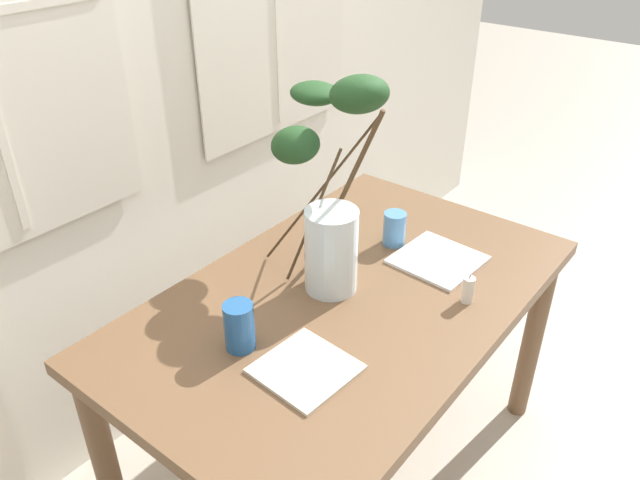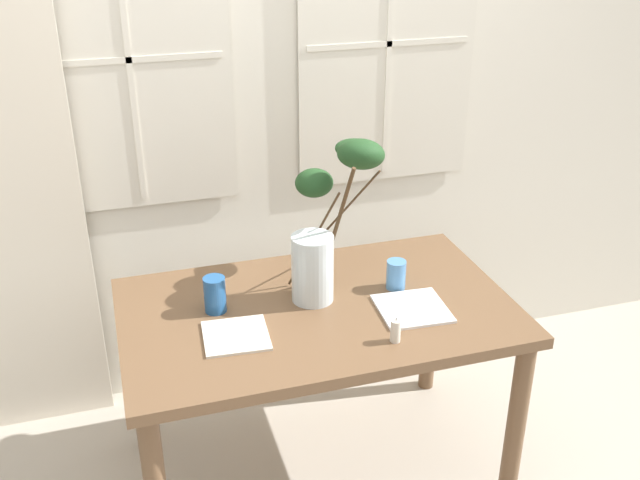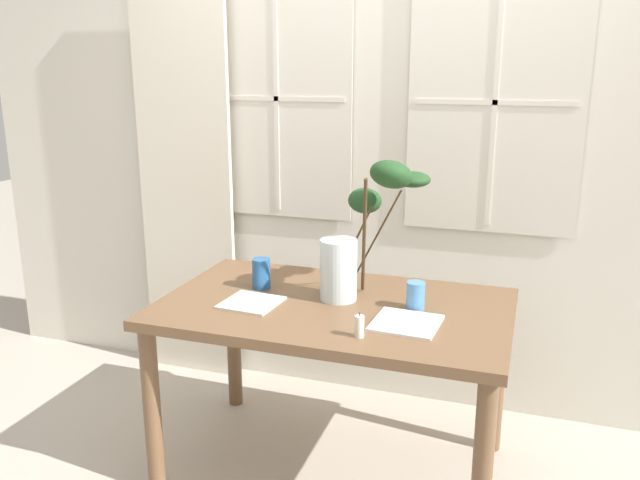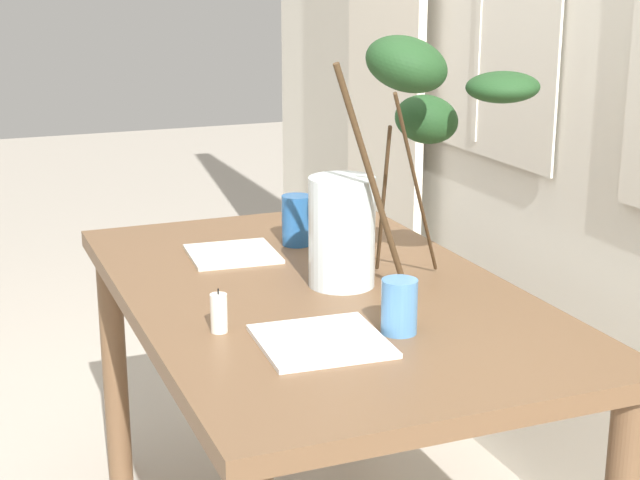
{
  "view_description": "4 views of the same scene",
  "coord_description": "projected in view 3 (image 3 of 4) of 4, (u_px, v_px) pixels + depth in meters",
  "views": [
    {
      "loc": [
        -1.23,
        -0.87,
        1.87
      ],
      "look_at": [
        -0.05,
        0.06,
        0.96
      ],
      "focal_mm": 35.17,
      "sensor_mm": 36.0,
      "label": 1
    },
    {
      "loc": [
        -0.68,
        -2.24,
        2.18
      ],
      "look_at": [
        0.01,
        0.0,
        1.04
      ],
      "focal_mm": 41.44,
      "sensor_mm": 36.0,
      "label": 2
    },
    {
      "loc": [
        0.75,
        -2.41,
        1.73
      ],
      "look_at": [
        -0.08,
        0.05,
        1.03
      ],
      "focal_mm": 36.51,
      "sensor_mm": 36.0,
      "label": 3
    },
    {
      "loc": [
        2.02,
        -0.8,
        1.5
      ],
      "look_at": [
        0.01,
        0.0,
        0.89
      ],
      "focal_mm": 54.88,
      "sensor_mm": 36.0,
      "label": 4
    }
  ],
  "objects": [
    {
      "name": "ground",
      "position": [
        333.0,
        467.0,
        2.89
      ],
      "size": [
        14.0,
        14.0,
        0.0
      ],
      "primitive_type": "plane",
      "color": "#B7AD9E"
    },
    {
      "name": "back_wall_with_windows",
      "position": [
        383.0,
        123.0,
        3.25
      ],
      "size": [
        4.66,
        0.14,
        2.88
      ],
      "color": "silver",
      "rests_on": "ground"
    },
    {
      "name": "curtain_sheer_side",
      "position": [
        185.0,
        173.0,
        3.53
      ],
      "size": [
        0.55,
        0.03,
        2.32
      ],
      "primitive_type": "cube",
      "color": "silver",
      "rests_on": "ground"
    },
    {
      "name": "dining_table",
      "position": [
        334.0,
        327.0,
        2.72
      ],
      "size": [
        1.44,
        0.88,
        0.77
      ],
      "color": "brown",
      "rests_on": "ground"
    },
    {
      "name": "vase_with_branches",
      "position": [
        362.0,
        232.0,
        2.7
      ],
      "size": [
        0.44,
        0.45,
        0.62
      ],
      "color": "silver",
      "rests_on": "dining_table"
    },
    {
      "name": "drinking_glass_blue_left",
      "position": [
        261.0,
        274.0,
        2.86
      ],
      "size": [
        0.08,
        0.08,
        0.14
      ],
      "primitive_type": "cylinder",
      "color": "#235693",
      "rests_on": "dining_table"
    },
    {
      "name": "drinking_glass_blue_right",
      "position": [
        416.0,
        296.0,
        2.62
      ],
      "size": [
        0.07,
        0.07,
        0.11
      ],
      "primitive_type": "cylinder",
      "color": "#4C84BC",
      "rests_on": "dining_table"
    },
    {
      "name": "plate_square_left",
      "position": [
        251.0,
        303.0,
        2.69
      ],
      "size": [
        0.24,
        0.24,
        0.01
      ],
      "primitive_type": "cube",
      "rotation": [
        0.0,
        0.0,
        -0.08
      ],
      "color": "silver",
      "rests_on": "dining_table"
    },
    {
      "name": "plate_square_right",
      "position": [
        406.0,
        323.0,
        2.47
      ],
      "size": [
        0.26,
        0.26,
        0.01
      ],
      "primitive_type": "cube",
      "rotation": [
        0.0,
        0.0,
        -0.06
      ],
      "color": "white",
      "rests_on": "dining_table"
    },
    {
      "name": "pillar_candle",
      "position": [
        359.0,
        326.0,
        2.35
      ],
      "size": [
        0.04,
        0.04,
        0.09
      ],
      "color": "silver",
      "rests_on": "dining_table"
    }
  ]
}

